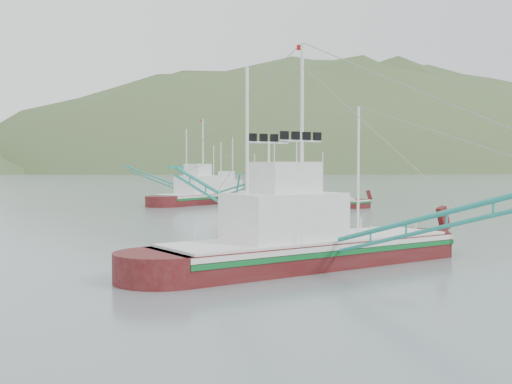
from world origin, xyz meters
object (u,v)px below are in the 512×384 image
object	(u,v)px
main_boat	(307,222)
bg_boat_right	(299,192)
bg_boat_extra	(235,188)
bg_boat_far	(205,184)

from	to	relation	value
main_boat	bg_boat_right	size ratio (longest dim) A/B	1.26
main_boat	bg_boat_extra	distance (m)	54.06
bg_boat_right	bg_boat_extra	world-z (taller)	same
bg_boat_right	main_boat	bearing A→B (deg)	-95.64
bg_boat_right	bg_boat_extra	size ratio (longest dim) A/B	0.99
bg_boat_right	bg_boat_far	size ratio (longest dim) A/B	0.87
bg_boat_right	bg_boat_extra	bearing A→B (deg)	117.66
bg_boat_right	bg_boat_extra	distance (m)	15.20
main_boat	bg_boat_extra	bearing A→B (deg)	61.31
bg_boat_right	bg_boat_far	distance (m)	14.06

